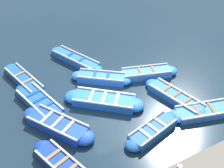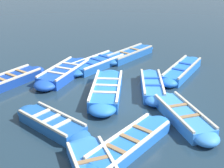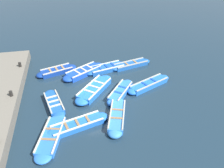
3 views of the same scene
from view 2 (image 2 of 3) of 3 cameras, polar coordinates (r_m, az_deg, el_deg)
name	(u,v)px [view 2 (image 2 of 3)]	position (r m, az deg, el deg)	size (l,w,h in m)	color
ground_plane	(120,97)	(11.79, 1.55, -2.30)	(120.00, 120.00, 0.00)	#1C303F
boat_inner_gap	(64,73)	(13.64, -8.73, 2.05)	(3.68, 2.75, 0.46)	#1947B7
boat_outer_right	(107,90)	(11.82, -1.01, -1.15)	(3.26, 3.65, 0.46)	blue
boat_stern_in	(98,63)	(14.69, -2.67, 3.79)	(3.81, 1.82, 0.41)	#1E59AD
boat_outer_left	(152,86)	(12.28, 7.33, -0.40)	(2.53, 3.01, 0.44)	blue
boat_tucked	(130,54)	(15.97, 3.35, 5.42)	(3.65, 1.56, 0.41)	#1E59AD
boat_broadside	(183,116)	(10.32, 12.83, -5.74)	(1.77, 3.50, 0.44)	#3884E0
boat_near_quay	(182,71)	(14.11, 12.69, 2.41)	(3.73, 2.18, 0.43)	blue
boat_far_corner	(52,123)	(9.89, -10.95, -7.08)	(1.50, 3.21, 0.41)	#1E59AD
boat_bow_out	(12,79)	(13.48, -17.77, 0.81)	(3.32, 1.78, 0.42)	navy
boat_mid_row	(130,144)	(8.81, 3.33, -10.88)	(3.77, 1.72, 0.39)	blue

